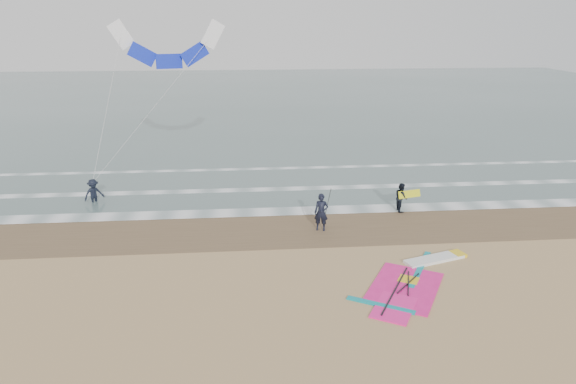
{
  "coord_description": "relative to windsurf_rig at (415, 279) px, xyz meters",
  "views": [
    {
      "loc": [
        -3.01,
        -17.31,
        9.8
      ],
      "look_at": [
        -1.09,
        5.0,
        2.2
      ],
      "focal_mm": 32.0,
      "sensor_mm": 36.0,
      "label": 1
    }
  ],
  "objects": [
    {
      "name": "person_wading",
      "position": [
        -15.01,
        10.34,
        0.82
      ],
      "size": [
        1.27,
        1.16,
        1.71
      ],
      "primitive_type": "imported",
      "rotation": [
        0.0,
        0.0,
        0.63
      ],
      "color": "black",
      "rests_on": "ground"
    },
    {
      "name": "wet_sand_band",
      "position": [
        -3.51,
        5.77,
        -0.03
      ],
      "size": [
        120.0,
        5.0,
        0.01
      ],
      "primitive_type": "cube",
      "color": "brown",
      "rests_on": "ground"
    },
    {
      "name": "surf_kite",
      "position": [
        -10.77,
        13.32,
        8.14
      ],
      "size": [
        7.56,
        3.28,
        8.66
      ],
      "color": "white",
      "rests_on": "ground"
    },
    {
      "name": "person_standing",
      "position": [
        -2.94,
        5.33,
        0.89
      ],
      "size": [
        0.77,
        0.61,
        1.86
      ],
      "primitive_type": "imported",
      "rotation": [
        0.0,
        0.0,
        -0.27
      ],
      "color": "black",
      "rests_on": "ground"
    },
    {
      "name": "ground",
      "position": [
        -3.51,
        -0.23,
        -0.04
      ],
      "size": [
        120.0,
        120.0,
        0.0
      ],
      "primitive_type": "plane",
      "color": "tan",
      "rests_on": "ground"
    },
    {
      "name": "person_walking",
      "position": [
        1.68,
        7.56,
        0.74
      ],
      "size": [
        0.63,
        0.79,
        1.56
      ],
      "primitive_type": "imported",
      "rotation": [
        0.0,
        0.0,
        1.62
      ],
      "color": "black",
      "rests_on": "ground"
    },
    {
      "name": "sea_water",
      "position": [
        -3.51,
        47.77,
        -0.03
      ],
      "size": [
        120.0,
        80.0,
        0.02
      ],
      "primitive_type": "cube",
      "color": "#47605E",
      "rests_on": "ground"
    },
    {
      "name": "carried_kiteboard",
      "position": [
        2.08,
        7.46,
        0.95
      ],
      "size": [
        1.3,
        0.51,
        0.39
      ],
      "color": "yellow",
      "rests_on": "ground"
    },
    {
      "name": "held_pole",
      "position": [
        -2.64,
        5.33,
        1.32
      ],
      "size": [
        0.17,
        0.86,
        1.82
      ],
      "color": "black",
      "rests_on": "ground"
    },
    {
      "name": "foam_waterline",
      "position": [
        -3.51,
        10.21,
        -0.01
      ],
      "size": [
        120.0,
        9.15,
        0.02
      ],
      "color": "white",
      "rests_on": "ground"
    },
    {
      "name": "windsurf_rig",
      "position": [
        0.0,
        0.0,
        0.0
      ],
      "size": [
        5.88,
        5.57,
        0.14
      ],
      "color": "white",
      "rests_on": "ground"
    }
  ]
}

